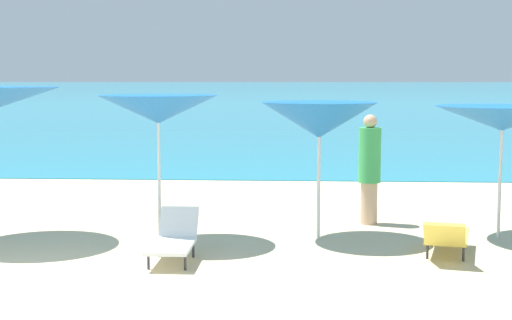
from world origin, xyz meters
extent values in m
cube|color=beige|center=(0.00, 10.00, -0.15)|extent=(50.00, 100.00, 0.30)
cube|color=teal|center=(0.00, 229.89, 0.01)|extent=(650.00, 440.00, 0.02)
cylinder|color=silver|center=(1.16, 2.97, 1.06)|extent=(0.05, 0.05, 2.12)
cone|color=blue|center=(1.16, 2.97, 2.01)|extent=(1.81, 1.81, 0.42)
sphere|color=silver|center=(1.16, 2.97, 2.15)|extent=(0.07, 0.07, 0.07)
cylinder|color=silver|center=(3.57, 3.33, 0.99)|extent=(0.05, 0.05, 1.98)
cone|color=blue|center=(3.57, 3.33, 1.84)|extent=(1.91, 1.91, 0.55)
sphere|color=silver|center=(3.57, 3.33, 2.01)|extent=(0.07, 0.07, 0.07)
cylinder|color=silver|center=(6.36, 3.50, 0.98)|extent=(0.05, 0.05, 1.96)
cone|color=blue|center=(6.36, 3.50, 1.86)|extent=(2.24, 2.24, 0.38)
sphere|color=silver|center=(6.36, 3.50, 1.99)|extent=(0.07, 0.07, 0.07)
cube|color=white|center=(1.57, 1.59, 0.24)|extent=(0.57, 1.01, 0.05)
cube|color=white|center=(1.57, 2.26, 0.44)|extent=(0.54, 0.36, 0.42)
cylinder|color=#333338|center=(1.33, 1.29, 0.11)|extent=(0.04, 0.04, 0.22)
cylinder|color=#333338|center=(1.81, 1.29, 0.11)|extent=(0.04, 0.04, 0.22)
cylinder|color=#333338|center=(1.33, 1.99, 0.11)|extent=(0.04, 0.04, 0.22)
cylinder|color=#333338|center=(1.81, 1.99, 0.11)|extent=(0.04, 0.04, 0.22)
cube|color=#D8BF4C|center=(5.38, 2.48, 0.24)|extent=(0.83, 1.29, 0.05)
cube|color=#D8BF4C|center=(5.20, 1.72, 0.42)|extent=(0.62, 0.52, 0.39)
cylinder|color=#333338|center=(5.71, 2.79, 0.11)|extent=(0.04, 0.04, 0.22)
cylinder|color=#333338|center=(5.24, 2.91, 0.11)|extent=(0.04, 0.04, 0.22)
cylinder|color=#333338|center=(5.51, 1.98, 0.11)|extent=(0.04, 0.04, 0.22)
cylinder|color=#333338|center=(5.04, 2.09, 0.11)|extent=(0.04, 0.04, 0.22)
cylinder|color=#DBAA84|center=(4.46, 4.58, 0.36)|extent=(0.28, 0.28, 0.72)
cylinder|color=#3FB259|center=(4.46, 4.58, 1.18)|extent=(0.38, 0.38, 0.93)
sphere|color=#DBAA84|center=(4.46, 4.58, 1.75)|extent=(0.23, 0.23, 0.23)
camera|label=1|loc=(3.30, -8.25, 2.48)|focal=53.19mm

